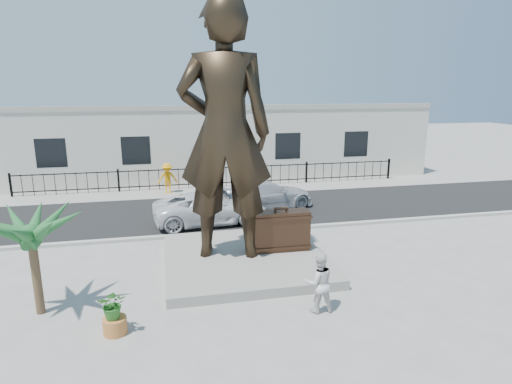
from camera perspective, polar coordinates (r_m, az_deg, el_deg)
ground at (r=13.25m, az=1.88°, el=-11.76°), size 100.00×100.00×0.00m
street at (r=20.61m, az=-3.55°, el=-2.30°), size 40.00×7.00×0.01m
curb at (r=17.30m, az=-1.77°, el=-5.28°), size 40.00×0.25×0.12m
far_sidewalk at (r=24.44m, az=-4.99°, el=0.27°), size 40.00×2.50×0.02m
plinth at (r=14.42m, az=-1.54°, el=-8.89°), size 5.20×5.20×0.30m
fence at (r=25.08m, az=-5.25°, el=2.00°), size 22.00×0.10×1.20m
building at (r=28.94m, az=-6.37°, el=6.76°), size 28.00×7.00×4.40m
statue at (r=13.50m, az=-4.21°, el=7.88°), size 3.25×2.45×8.06m
suitcase at (r=14.58m, az=3.31°, el=-5.16°), size 1.94×0.65×1.36m
tourist at (r=11.40m, az=8.39°, el=-11.86°), size 0.81×0.64×1.61m
car_white at (r=18.44m, az=-6.12°, el=-2.11°), size 4.99×2.62×1.34m
car_silver at (r=20.46m, az=1.26°, el=-0.37°), size 5.11×3.15×1.38m
worker at (r=23.95m, az=-11.71°, el=1.81°), size 1.08×0.63×1.66m
palm_tree at (r=12.86m, az=-26.72°, el=-14.18°), size 1.80×1.80×3.20m
planter at (r=11.17m, az=-18.29°, el=-16.56°), size 0.56×0.56×0.40m
shrub at (r=10.90m, az=-18.51°, el=-14.00°), size 0.69×0.61×0.72m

